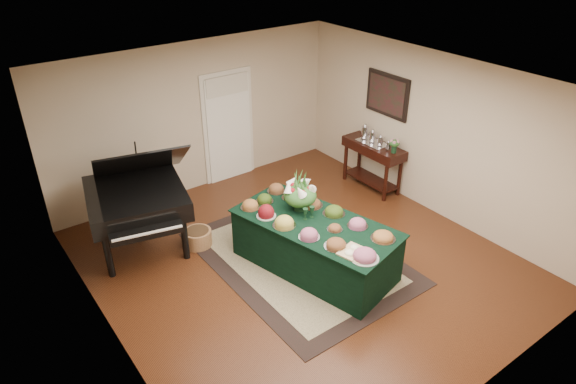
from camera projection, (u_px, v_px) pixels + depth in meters
ground at (300, 261)px, 7.66m from camera, size 6.00×6.00×0.00m
area_rug at (299, 258)px, 7.72m from camera, size 2.36×3.30×0.01m
kitchen_doorway at (229, 128)px, 9.55m from camera, size 1.05×0.07×2.10m
buffet_table at (315, 245)px, 7.35m from camera, size 1.64×2.55×0.78m
food_platters at (310, 218)px, 7.16m from camera, size 1.29×2.39×0.14m
cutting_board at (354, 251)px, 6.51m from camera, size 0.42×0.42×0.10m
green_goblets at (309, 213)px, 7.20m from camera, size 0.19×0.09×0.18m
floral_centerpiece at (300, 192)px, 7.32m from camera, size 0.49×0.49×0.49m
grand_piano at (137, 198)px, 7.60m from camera, size 1.79×1.92×1.72m
wicker_basket at (198, 238)px, 7.96m from camera, size 0.42×0.42×0.27m
mahogany_sideboard at (373, 154)px, 9.36m from camera, size 0.45×1.23×0.88m
tea_service at (374, 138)px, 9.21m from camera, size 0.34×0.74×0.30m
pink_bouquet at (395, 144)px, 8.84m from camera, size 0.20×0.20×0.26m
wall_painting at (387, 95)px, 8.95m from camera, size 0.05×0.95×0.75m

